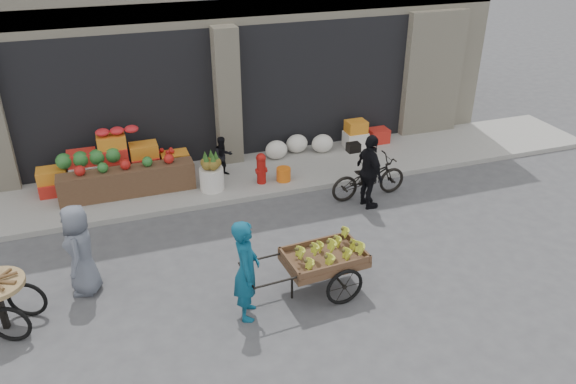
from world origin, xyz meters
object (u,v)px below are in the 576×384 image
object	(u,v)px
vendor_woman	(246,270)
seated_person	(223,156)
orange_bucket	(284,174)
bicycle	(369,178)
cyclist	(370,172)
banana_cart	(322,257)
pineapple_bin	(212,179)
vendor_grey	(80,250)
fire_hydrant	(261,167)

from	to	relation	value
vendor_woman	seated_person	bearing A→B (deg)	7.81
orange_bucket	bicycle	distance (m)	1.90
seated_person	bicycle	size ratio (longest dim) A/B	0.54
seated_person	cyclist	bearing A→B (deg)	-50.87
seated_person	banana_cart	world-z (taller)	seated_person
pineapple_bin	bicycle	distance (m)	3.37
pineapple_bin	banana_cart	world-z (taller)	banana_cart
seated_person	cyclist	size ratio (longest dim) A/B	0.58
seated_person	banana_cart	xyz separation A→B (m)	(0.55, -4.51, 0.07)
pineapple_bin	bicycle	world-z (taller)	bicycle
banana_cart	vendor_grey	world-z (taller)	vendor_grey
vendor_grey	vendor_woman	bearing A→B (deg)	67.71
vendor_grey	bicycle	distance (m)	6.00
orange_bucket	vendor_grey	distance (m)	4.99
vendor_grey	fire_hydrant	bearing A→B (deg)	134.17
pineapple_bin	vendor_woman	bearing A→B (deg)	-94.76
fire_hydrant	vendor_grey	bearing A→B (deg)	-145.63
seated_person	vendor_woman	size ratio (longest dim) A/B	0.56
pineapple_bin	bicycle	size ratio (longest dim) A/B	0.30
fire_hydrant	seated_person	distance (m)	0.96
banana_cart	fire_hydrant	bearing A→B (deg)	83.70
banana_cart	vendor_grey	bearing A→B (deg)	156.53
seated_person	banana_cart	size ratio (longest dim) A/B	0.42
banana_cart	bicycle	size ratio (longest dim) A/B	1.30
seated_person	vendor_woman	bearing A→B (deg)	-108.97
orange_bucket	fire_hydrant	bearing A→B (deg)	174.29
vendor_grey	bicycle	xyz separation A→B (m)	(5.82, 1.43, -0.33)
pineapple_bin	banana_cart	distance (m)	4.03
cyclist	bicycle	bearing A→B (deg)	-28.78
bicycle	pineapple_bin	bearing A→B (deg)	66.87
vendor_woman	vendor_grey	xyz separation A→B (m)	(-2.33, 1.46, -0.05)
banana_cart	bicycle	world-z (taller)	banana_cart
pineapple_bin	vendor_grey	size ratio (longest dim) A/B	0.33
orange_bucket	seated_person	distance (m)	1.42
cyclist	vendor_grey	bearing A→B (deg)	98.18
fire_hydrant	vendor_grey	distance (m)	4.58
pineapple_bin	bicycle	xyz separation A→B (m)	(3.14, -1.20, 0.08)
pineapple_bin	fire_hydrant	distance (m)	1.11
orange_bucket	vendor_grey	bearing A→B (deg)	-149.37
vendor_grey	cyclist	size ratio (longest dim) A/B	0.98
seated_person	orange_bucket	bearing A→B (deg)	-40.26
banana_cart	vendor_woman	xyz separation A→B (m)	(-1.29, -0.19, 0.17)
vendor_woman	pineapple_bin	bearing A→B (deg)	12.02
orange_bucket	vendor_woman	size ratio (longest dim) A/B	0.19
fire_hydrant	seated_person	size ratio (longest dim) A/B	0.76
fire_hydrant	cyclist	xyz separation A→B (m)	(1.84, -1.55, 0.29)
cyclist	banana_cart	bearing A→B (deg)	136.95
vendor_woman	fire_hydrant	bearing A→B (deg)	-2.83
pineapple_bin	vendor_woman	xyz separation A→B (m)	(-0.34, -4.09, 0.46)
orange_bucket	cyclist	distance (m)	2.08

